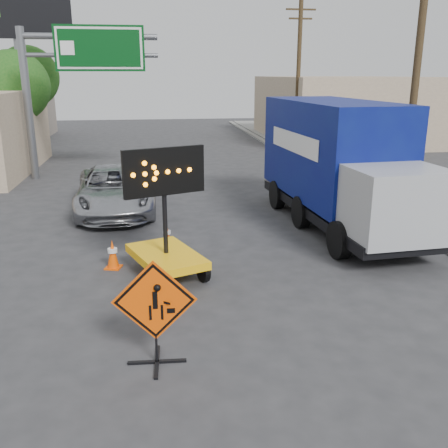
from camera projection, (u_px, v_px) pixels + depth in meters
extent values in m
plane|color=#2D2D30|center=(226.00, 399.00, 7.65)|extent=(100.00, 100.00, 0.00)
cube|color=gray|center=(333.00, 182.00, 22.84)|extent=(0.40, 60.00, 0.12)
cube|color=gray|center=(380.00, 180.00, 23.15)|extent=(4.00, 60.00, 0.15)
cube|color=tan|center=(339.00, 109.00, 37.20)|extent=(10.00, 14.00, 4.60)
cylinder|color=slate|center=(28.00, 106.00, 22.83)|extent=(0.36, 0.36, 6.80)
cylinder|color=slate|center=(90.00, 36.00, 22.38)|extent=(6.00, 0.28, 0.28)
cylinder|color=slate|center=(91.00, 55.00, 22.61)|extent=(6.00, 0.20, 0.20)
cube|color=#043C12|center=(100.00, 48.00, 22.46)|extent=(4.00, 0.10, 2.00)
cube|color=silver|center=(100.00, 48.00, 22.40)|extent=(3.80, 0.01, 1.80)
cylinder|color=slate|center=(22.00, 79.00, 29.82)|extent=(0.44, 0.44, 9.00)
cube|color=silver|center=(17.00, 10.00, 28.61)|extent=(6.00, 0.25, 3.00)
cube|color=black|center=(16.00, 10.00, 28.47)|extent=(6.10, 0.04, 3.10)
cylinder|color=#40311B|center=(415.00, 83.00, 16.93)|extent=(0.26, 0.26, 9.00)
cylinder|color=#40311B|center=(298.00, 79.00, 30.20)|extent=(0.26, 0.26, 9.00)
cube|color=#40311B|center=(301.00, 9.00, 29.07)|extent=(1.80, 0.10, 0.10)
cube|color=#40311B|center=(301.00, 19.00, 29.21)|extent=(1.40, 0.10, 0.10)
cylinder|color=#40311B|center=(20.00, 135.00, 26.93)|extent=(0.28, 0.28, 3.25)
sphere|color=#184D16|center=(14.00, 86.00, 26.19)|extent=(3.71, 3.71, 3.71)
cylinder|color=#40311B|center=(33.00, 119.00, 34.32)|extent=(0.28, 0.28, 3.58)
sphere|color=#184D16|center=(28.00, 77.00, 33.51)|extent=(4.10, 4.10, 4.10)
cube|color=black|center=(157.00, 362.00, 8.61)|extent=(1.01, 0.12, 0.04)
cube|color=black|center=(157.00, 362.00, 8.61)|extent=(0.12, 1.01, 0.04)
cylinder|color=black|center=(156.00, 343.00, 8.50)|extent=(0.04, 0.04, 0.78)
cube|color=#FC5105|center=(154.00, 301.00, 8.27)|extent=(1.43, 0.11, 1.43)
cube|color=black|center=(154.00, 301.00, 8.27)|extent=(1.33, 0.08, 1.33)
cube|color=yellow|center=(166.00, 256.00, 12.22)|extent=(2.05, 2.56, 0.20)
cylinder|color=black|center=(164.00, 206.00, 11.85)|extent=(0.11, 0.11, 2.45)
cube|color=black|center=(163.00, 171.00, 11.60)|extent=(1.91, 0.83, 1.11)
imported|color=#A8A9AF|center=(115.00, 190.00, 17.94)|extent=(2.99, 5.89, 1.59)
cube|color=black|center=(338.00, 209.00, 16.09)|extent=(3.04, 8.41, 0.31)
cube|color=#080E5E|center=(333.00, 149.00, 16.36)|extent=(3.02, 6.56, 3.10)
cube|color=#9EA0A5|center=(387.00, 205.00, 12.68)|extent=(2.50, 2.02, 1.86)
cube|color=#FC5105|center=(168.00, 313.00, 10.36)|extent=(0.41, 0.41, 0.03)
cone|color=#FC5105|center=(168.00, 297.00, 10.26)|extent=(0.29, 0.29, 0.70)
cylinder|color=silver|center=(167.00, 294.00, 10.23)|extent=(0.24, 0.24, 0.10)
cube|color=#FC5105|center=(114.00, 267.00, 12.83)|extent=(0.47, 0.47, 0.03)
cone|color=#FC5105|center=(113.00, 254.00, 12.72)|extent=(0.30, 0.30, 0.72)
cylinder|color=silver|center=(112.00, 250.00, 12.70)|extent=(0.24, 0.24, 0.11)
cube|color=#FC5105|center=(167.00, 246.00, 14.42)|extent=(0.37, 0.37, 0.03)
cone|color=#FC5105|center=(167.00, 235.00, 14.32)|extent=(0.27, 0.27, 0.65)
cylinder|color=silver|center=(167.00, 232.00, 14.30)|extent=(0.22, 0.22, 0.10)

